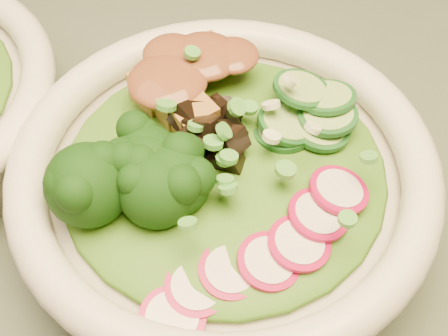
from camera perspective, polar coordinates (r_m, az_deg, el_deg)
dining_table at (r=0.56m, az=10.32°, el=-10.77°), size 1.20×0.80×0.75m
salad_bowl at (r=0.42m, az=0.00°, el=-1.69°), size 0.28×0.28×0.08m
lettuce_bed at (r=0.40m, az=0.00°, el=0.09°), size 0.21×0.21×0.02m
broccoli_florets at (r=0.38m, az=-8.88°, el=-1.85°), size 0.11×0.10×0.05m
radish_slices at (r=0.37m, az=4.96°, el=-7.14°), size 0.12×0.08×0.02m
cucumber_slices at (r=0.41m, az=8.63°, el=4.09°), size 0.10×0.10×0.04m
mushroom_heap at (r=0.40m, az=-0.75°, el=2.69°), size 0.10×0.10×0.04m
tofu_cubes at (r=0.43m, az=-3.42°, el=7.44°), size 0.11×0.10×0.04m
peanut_sauce at (r=0.42m, az=-3.50°, el=8.73°), size 0.07×0.06×0.02m
scallion_garnish at (r=0.38m, az=0.00°, el=2.39°), size 0.20×0.20×0.02m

